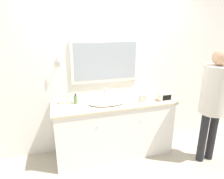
{
  "coord_description": "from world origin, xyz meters",
  "views": [
    {
      "loc": [
        -0.81,
        -2.35,
        1.99
      ],
      "look_at": [
        -0.03,
        0.32,
        1.08
      ],
      "focal_mm": 32.0,
      "sensor_mm": 36.0,
      "label": 1
    }
  ],
  "objects_px": {
    "soap_bottle": "(76,100)",
    "picture_frame": "(142,99)",
    "appliance_box": "(165,96)",
    "person": "(214,95)",
    "sink_basin": "(108,102)"
  },
  "relations": [
    {
      "from": "soap_bottle",
      "to": "picture_frame",
      "type": "xyz_separation_m",
      "value": [
        0.96,
        -0.23,
        -0.01
      ]
    },
    {
      "from": "soap_bottle",
      "to": "person",
      "type": "xyz_separation_m",
      "value": [
        1.85,
        -0.67,
        0.11
      ]
    },
    {
      "from": "picture_frame",
      "to": "soap_bottle",
      "type": "bearing_deg",
      "value": 166.31
    },
    {
      "from": "sink_basin",
      "to": "picture_frame",
      "type": "xyz_separation_m",
      "value": [
        0.51,
        -0.1,
        0.03
      ]
    },
    {
      "from": "appliance_box",
      "to": "person",
      "type": "height_order",
      "value": "person"
    },
    {
      "from": "sink_basin",
      "to": "soap_bottle",
      "type": "relative_size",
      "value": 3.66
    },
    {
      "from": "sink_basin",
      "to": "soap_bottle",
      "type": "height_order",
      "value": "sink_basin"
    },
    {
      "from": "soap_bottle",
      "to": "appliance_box",
      "type": "xyz_separation_m",
      "value": [
        1.33,
        -0.25,
        0.0
      ]
    },
    {
      "from": "soap_bottle",
      "to": "appliance_box",
      "type": "relative_size",
      "value": 0.76
    },
    {
      "from": "picture_frame",
      "to": "appliance_box",
      "type": "bearing_deg",
      "value": -3.02
    },
    {
      "from": "sink_basin",
      "to": "soap_bottle",
      "type": "bearing_deg",
      "value": 164.01
    },
    {
      "from": "soap_bottle",
      "to": "appliance_box",
      "type": "bearing_deg",
      "value": -10.79
    },
    {
      "from": "soap_bottle",
      "to": "picture_frame",
      "type": "height_order",
      "value": "soap_bottle"
    },
    {
      "from": "sink_basin",
      "to": "appliance_box",
      "type": "distance_m",
      "value": 0.89
    },
    {
      "from": "sink_basin",
      "to": "appliance_box",
      "type": "xyz_separation_m",
      "value": [
        0.88,
        -0.12,
        0.04
      ]
    }
  ]
}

